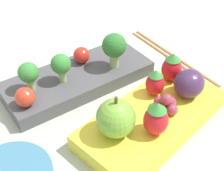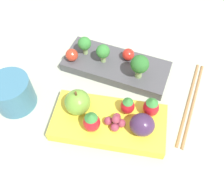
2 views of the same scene
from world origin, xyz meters
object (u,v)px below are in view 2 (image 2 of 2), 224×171
broccoli_floret_1 (140,65)px  grape_cluster (116,122)px  strawberry_1 (128,105)px  chopsticks_pair (191,102)px  cherry_tomato_1 (72,55)px  broccoli_floret_2 (85,44)px  broccoli_floret_0 (103,52)px  strawberry_0 (151,107)px  strawberry_2 (92,122)px  cherry_tomato_0 (128,54)px  plum (142,125)px  bento_box_savoury (116,66)px  apple (78,102)px  drinking_cup (13,93)px  bento_box_fruit (107,122)px

broccoli_floret_1 → grape_cluster: size_ratio=1.57×
strawberry_1 → chopsticks_pair: size_ratio=0.19×
strawberry_1 → chopsticks_pair: 0.14m
broccoli_floret_1 → cherry_tomato_1: broccoli_floret_1 is taller
grape_cluster → chopsticks_pair: bearing=32.6°
chopsticks_pair → broccoli_floret_2: bearing=162.7°
strawberry_1 → broccoli_floret_0: bearing=121.4°
strawberry_0 → strawberry_2: bearing=-153.2°
strawberry_0 → chopsticks_pair: size_ratio=0.22×
cherry_tomato_0 → chopsticks_pair: 0.16m
strawberry_1 → plum: 0.05m
chopsticks_pair → cherry_tomato_1: bearing=169.1°
strawberry_0 → chopsticks_pair: strawberry_0 is taller
cherry_tomato_1 → strawberry_1: size_ratio=0.68×
bento_box_savoury → cherry_tomato_1: 0.10m
broccoli_floret_2 → cherry_tomato_0: 0.10m
strawberry_1 → grape_cluster: bearing=-117.0°
broccoli_floret_0 → cherry_tomato_0: (0.05, 0.02, -0.02)m
broccoli_floret_2 → plum: size_ratio=1.00×
bento_box_savoury → broccoli_floret_0: bearing=178.5°
cherry_tomato_1 → apple: 0.13m
broccoli_floret_0 → strawberry_2: size_ratio=0.96×
strawberry_0 → chopsticks_pair: 0.11m
strawberry_2 → chopsticks_pair: bearing=30.0°
strawberry_0 → drinking_cup: strawberry_0 is taller
broccoli_floret_1 → grape_cluster: bearing=-102.2°
plum → drinking_cup: bearing=174.2°
strawberry_2 → drinking_cup: size_ratio=0.59×
cherry_tomato_1 → strawberry_1: strawberry_1 is taller
cherry_tomato_0 → grape_cluster: 0.16m
broccoli_floret_0 → cherry_tomato_1: 0.07m
bento_box_savoury → bento_box_fruit: 0.14m
plum → drinking_cup: 0.25m
bento_box_fruit → drinking_cup: 0.19m
strawberry_1 → strawberry_2: (-0.06, -0.05, 0.00)m
broccoli_floret_0 → cherry_tomato_0: 0.06m
strawberry_1 → cherry_tomato_1: bearing=142.0°
bento_box_savoury → broccoli_floret_2: broccoli_floret_2 is taller
broccoli_floret_0 → strawberry_0: bearing=-44.8°
bento_box_savoury → apple: apple is taller
strawberry_0 → plum: (-0.01, -0.04, -0.00)m
bento_box_fruit → plum: bearing=-8.7°
broccoli_floret_0 → cherry_tomato_1: broccoli_floret_0 is taller
chopsticks_pair → cherry_tomato_0: bearing=152.0°
apple → cherry_tomato_0: bearing=64.0°
broccoli_floret_2 → grape_cluster: broccoli_floret_2 is taller
broccoli_floret_0 → apple: 0.13m
cherry_tomato_0 → bento_box_savoury: bearing=-142.7°
bento_box_fruit → chopsticks_pair: size_ratio=1.01×
cherry_tomato_0 → strawberry_0: (0.06, -0.13, 0.01)m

